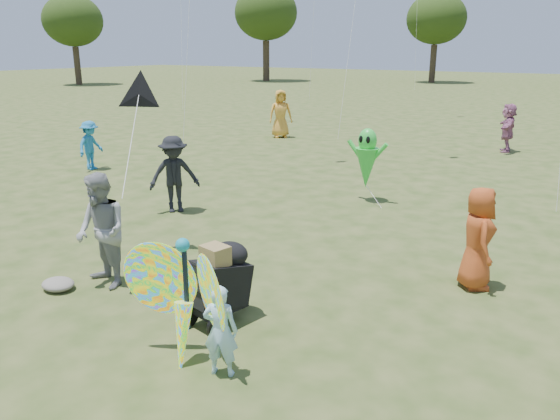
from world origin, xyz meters
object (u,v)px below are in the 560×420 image
at_px(child_girl, 221,331).
at_px(crowd_a, 478,238).
at_px(crowd_g, 281,114).
at_px(jogging_stroller, 221,278).
at_px(crowd_j, 508,128).
at_px(crowd_b, 174,174).
at_px(crowd_i, 90,145).
at_px(alien_kite, 367,161).
at_px(adult_man, 101,231).
at_px(butterfly_kite, 184,302).

xyz_separation_m(child_girl, crowd_a, (1.78, 3.93, 0.25)).
xyz_separation_m(child_girl, crowd_g, (-8.54, 14.51, 0.42)).
bearing_deg(jogging_stroller, crowd_a, 61.12).
relative_size(crowd_j, jogging_stroller, 1.52).
xyz_separation_m(crowd_a, crowd_b, (-6.63, 0.49, 0.06)).
bearing_deg(jogging_stroller, child_girl, -39.00).
bearing_deg(jogging_stroller, crowd_i, 162.49).
distance_m(crowd_a, crowd_i, 12.04).
distance_m(crowd_i, crowd_j, 13.91).
bearing_deg(crowd_g, alien_kite, -87.67).
height_order(crowd_a, crowd_j, crowd_j).
xyz_separation_m(jogging_stroller, alien_kite, (-0.85, 6.54, 0.36)).
xyz_separation_m(adult_man, jogging_stroller, (2.20, 0.10, -0.27)).
bearing_deg(child_girl, alien_kite, -98.74).
distance_m(crowd_b, jogging_stroller, 5.31).
xyz_separation_m(crowd_i, crowd_j, (9.86, 9.81, 0.11)).
distance_m(crowd_a, alien_kite, 4.98).
bearing_deg(crowd_i, crowd_a, -112.65).
xyz_separation_m(child_girl, jogging_stroller, (-0.80, 1.00, 0.07)).
distance_m(crowd_a, crowd_j, 12.35).
bearing_deg(jogging_stroller, crowd_b, 152.23).
height_order(jogging_stroller, butterfly_kite, butterfly_kite).
height_order(adult_man, crowd_j, adult_man).
relative_size(crowd_b, crowd_g, 0.89).
relative_size(crowd_a, crowd_j, 0.94).
bearing_deg(crowd_a, crowd_b, 57.43).
distance_m(jogging_stroller, alien_kite, 6.60).
bearing_deg(crowd_b, butterfly_kite, -96.41).
bearing_deg(butterfly_kite, jogging_stroller, 104.90).
relative_size(crowd_i, butterfly_kite, 0.84).
bearing_deg(child_girl, butterfly_kite, -22.15).
distance_m(crowd_a, crowd_b, 6.64).
bearing_deg(crowd_b, adult_man, -113.00).
height_order(crowd_g, butterfly_kite, crowd_g).
bearing_deg(crowd_a, crowd_i, 50.24).
distance_m(crowd_g, crowd_j, 8.53).
relative_size(jogging_stroller, butterfly_kite, 0.64).
distance_m(child_girl, butterfly_kite, 0.57).
height_order(child_girl, crowd_j, crowd_j).
xyz_separation_m(adult_man, butterfly_kite, (2.46, -0.89, -0.14)).
height_order(crowd_i, butterfly_kite, butterfly_kite).
bearing_deg(butterfly_kite, crowd_b, 134.30).
bearing_deg(adult_man, crowd_a, 47.30).
xyz_separation_m(crowd_b, jogging_stroller, (4.05, -3.42, -0.24)).
bearing_deg(crowd_j, alien_kite, -22.40).
xyz_separation_m(adult_man, crowd_j, (2.83, 15.23, -0.04)).
bearing_deg(crowd_i, crowd_b, -121.33).
xyz_separation_m(crowd_a, crowd_j, (-1.94, 12.20, 0.05)).
height_order(crowd_a, crowd_i, crowd_a).
relative_size(jogging_stroller, alien_kite, 0.63).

